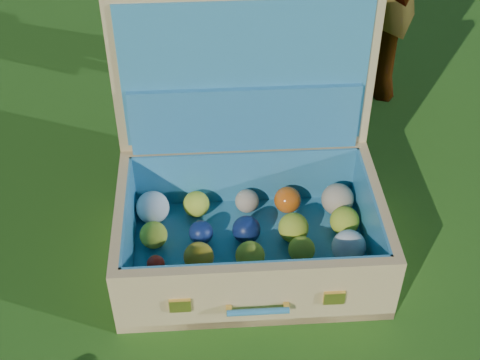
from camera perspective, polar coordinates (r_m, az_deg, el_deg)
name	(u,v)px	position (r m, az deg, el deg)	size (l,w,h in m)	color
ground	(319,271)	(1.81, 6.79, -7.69)	(60.00, 60.00, 0.00)	#215114
suitcase	(250,185)	(1.76, 0.85, -0.43)	(0.79, 0.66, 0.66)	tan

